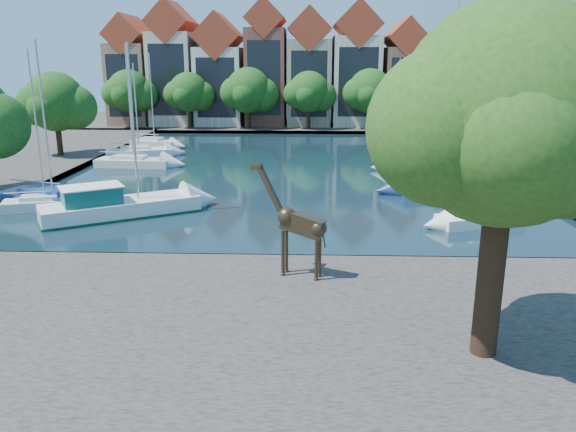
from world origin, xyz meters
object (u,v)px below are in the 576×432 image
at_px(motorsailer, 115,204).
at_px(sailboat_left_a, 45,201).
at_px(plane_tree, 511,123).
at_px(giraffe_statue, 297,223).
at_px(sailboat_right_a, 480,217).

distance_m(motorsailer, sailboat_left_a, 5.42).
bearing_deg(plane_tree, sailboat_left_a, 140.78).
bearing_deg(motorsailer, giraffe_statue, -42.78).
bearing_deg(sailboat_right_a, giraffe_statue, -138.40).
bearing_deg(sailboat_left_a, motorsailer, -17.59).
distance_m(sailboat_left_a, sailboat_right_a, 27.14).
relative_size(plane_tree, motorsailer, 1.03).
bearing_deg(plane_tree, giraffe_statue, 134.02).
height_order(sailboat_left_a, sailboat_right_a, sailboat_left_a).
bearing_deg(sailboat_right_a, sailboat_left_a, 174.13).
xyz_separation_m(motorsailer, sailboat_right_a, (21.84, -1.14, -0.29)).
relative_size(giraffe_statue, motorsailer, 0.46).
bearing_deg(giraffe_statue, sailboat_right_a, 41.60).
bearing_deg(sailboat_left_a, plane_tree, -39.22).
height_order(giraffe_statue, motorsailer, motorsailer).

